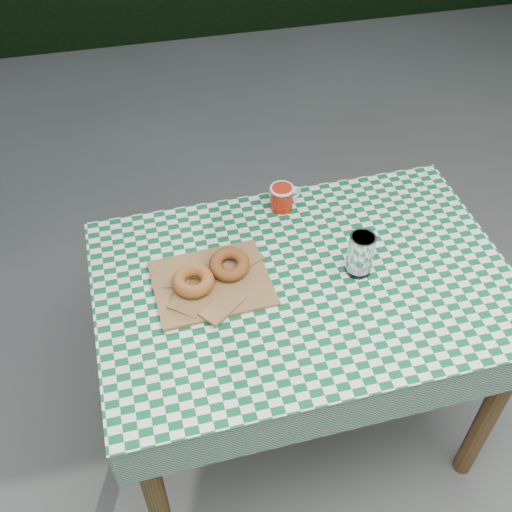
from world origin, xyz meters
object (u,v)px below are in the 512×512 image
Objects in this scene: coffee_mug at (282,198)px; table at (298,359)px; paper_bag at (212,282)px; drinking_glass at (360,254)px.

table is at bearing -109.16° from coffee_mug.
table is 3.59× the size of paper_bag.
drinking_glass is at bearing -1.21° from table.
coffee_mug reaches higher than paper_bag.
coffee_mug is at bearing 114.51° from drinking_glass.
coffee_mug is (0.01, 0.31, 0.42)m from table.
coffee_mug reaches higher than table.
drinking_glass is at bearing -5.91° from paper_bag.
drinking_glass reaches higher than table.
table is at bearing -9.56° from paper_bag.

